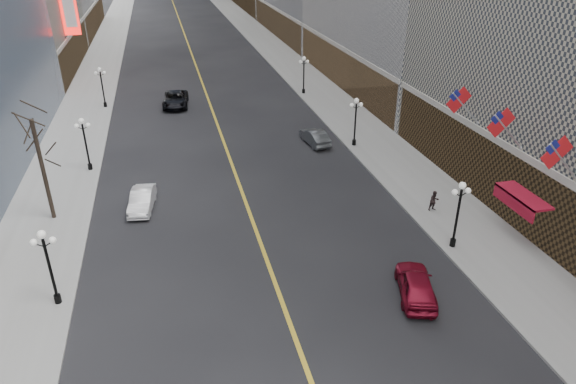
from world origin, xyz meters
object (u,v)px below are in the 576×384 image
car_sb_far (315,137)px  streetlamp_east_1 (459,208)px  streetlamp_west_3 (102,83)px  streetlamp_east_3 (304,71)px  streetlamp_west_2 (85,139)px  streetlamp_east_2 (356,117)px  streetlamp_west_1 (48,260)px  car_nb_mid (142,200)px  car_sb_mid (416,284)px  car_nb_far (176,99)px

car_sb_far → streetlamp_east_1: bearing=92.9°
streetlamp_west_3 → car_sb_far: (20.17, -16.57, -2.18)m
streetlamp_west_3 → streetlamp_east_3: bearing=0.0°
streetlamp_west_2 → streetlamp_west_3: size_ratio=1.00×
streetlamp_east_2 → car_sb_far: streetlamp_east_2 is taller
streetlamp_west_1 → car_nb_mid: size_ratio=1.05×
car_nb_mid → car_sb_far: 18.37m
streetlamp_east_1 → streetlamp_west_2: size_ratio=1.00×
streetlamp_east_2 → streetlamp_west_2: same height
streetlamp_east_2 → streetlamp_west_3: 29.68m
streetlamp_east_1 → car_sb_mid: bearing=-139.2°
car_nb_far → car_sb_mid: size_ratio=1.29×
streetlamp_west_2 → streetlamp_west_3: (0.00, 18.00, 0.00)m
streetlamp_east_3 → car_nb_mid: bearing=-126.6°
streetlamp_west_1 → streetlamp_west_3: same height
streetlamp_east_1 → car_sb_mid: 6.33m
car_nb_far → car_sb_mid: 40.23m
streetlamp_west_1 → streetlamp_west_2: (0.00, 18.00, 0.00)m
streetlamp_west_2 → streetlamp_west_3: 18.00m
streetlamp_east_1 → streetlamp_west_3: size_ratio=1.00×
streetlamp_east_3 → car_nb_mid: (-19.24, -25.92, -2.19)m
streetlamp_west_2 → streetlamp_west_1: bearing=-90.0°
car_nb_mid → car_sb_far: bearing=38.8°
streetlamp_east_1 → car_sb_far: 19.85m
streetlamp_west_3 → streetlamp_west_1: bearing=-90.0°
car_nb_mid → car_nb_far: (3.55, 24.66, 0.11)m
streetlamp_west_1 → car_sb_mid: bearing=-11.5°
streetlamp_east_2 → car_nb_mid: streetlamp_east_2 is taller
streetlamp_east_2 → car_nb_far: streetlamp_east_2 is taller
streetlamp_east_3 → car_nb_mid: 32.35m
streetlamp_east_3 → car_nb_far: 15.88m
car_nb_far → car_sb_far: 19.62m
car_nb_mid → car_sb_mid: car_sb_mid is taller
streetlamp_east_3 → streetlamp_west_2: bearing=-142.7°
streetlamp_west_3 → car_nb_far: streetlamp_west_3 is taller
streetlamp_east_3 → streetlamp_west_3: 23.60m
car_nb_mid → car_sb_mid: (14.73, -13.98, 0.07)m
streetlamp_west_1 → car_sb_far: size_ratio=1.04×
streetlamp_west_1 → streetlamp_west_2: size_ratio=1.00×
car_nb_far → car_sb_far: (12.26, -15.31, -0.10)m
streetlamp_west_2 → car_nb_far: bearing=64.7°
car_nb_mid → car_nb_far: size_ratio=0.73×
streetlamp_west_1 → car_nb_far: streetlamp_west_1 is taller
streetlamp_east_1 → streetlamp_east_3: 36.00m
streetlamp_east_1 → streetlamp_west_3: bearing=123.2°
streetlamp_east_3 → streetlamp_west_3: bearing=180.0°
streetlamp_west_1 → car_sb_mid: size_ratio=0.99×
streetlamp_east_1 → car_nb_far: size_ratio=0.76×
streetlamp_west_2 → car_sb_far: 20.34m
streetlamp_east_2 → streetlamp_west_3: bearing=142.7°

